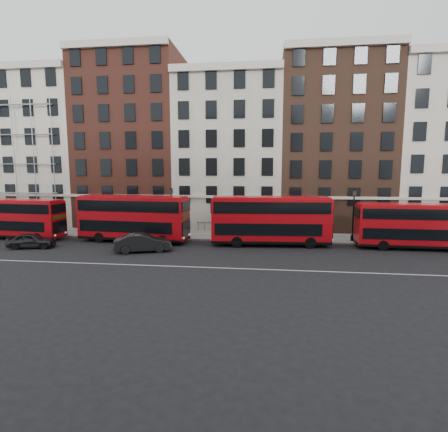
# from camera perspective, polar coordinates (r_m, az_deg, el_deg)

# --- Properties ---
(ground) EXTENTS (120.00, 120.00, 0.00)m
(ground) POSITION_cam_1_polar(r_m,az_deg,el_deg) (28.59, -2.95, -7.27)
(ground) COLOR black
(ground) RESTS_ON ground
(pavement) EXTENTS (80.00, 5.00, 0.15)m
(pavement) POSITION_cam_1_polar(r_m,az_deg,el_deg) (38.70, -0.23, -3.21)
(pavement) COLOR gray
(pavement) RESTS_ON ground
(kerb) EXTENTS (80.00, 0.30, 0.16)m
(kerb) POSITION_cam_1_polar(r_m,az_deg,el_deg) (36.27, -0.74, -3.93)
(kerb) COLOR gray
(kerb) RESTS_ON ground
(road_centre_line) EXTENTS (70.00, 0.12, 0.01)m
(road_centre_line) POSITION_cam_1_polar(r_m,az_deg,el_deg) (26.69, -3.71, -8.34)
(road_centre_line) COLOR white
(road_centre_line) RESTS_ON ground
(building_terrace) EXTENTS (64.00, 11.95, 22.00)m
(building_terrace) POSITION_cam_1_polar(r_m,az_deg,el_deg) (45.47, 0.58, 11.27)
(building_terrace) COLOR beige
(building_terrace) RESTS_ON ground
(bus_a) EXTENTS (10.24, 3.35, 4.23)m
(bus_a) POSITION_cam_1_polar(r_m,az_deg,el_deg) (42.99, -30.63, -0.23)
(bus_a) COLOR #B90911
(bus_a) RESTS_ON ground
(bus_b) EXTENTS (11.41, 3.73, 4.71)m
(bus_b) POSITION_cam_1_polar(r_m,az_deg,el_deg) (36.57, -14.62, -0.20)
(bus_b) COLOR #B90911
(bus_b) RESTS_ON ground
(bus_c) EXTENTS (11.49, 3.50, 4.76)m
(bus_c) POSITION_cam_1_polar(r_m,az_deg,el_deg) (33.97, 7.54, -0.55)
(bus_c) COLOR #B90911
(bus_c) RESTS_ON ground
(bus_d) EXTENTS (10.12, 2.67, 4.23)m
(bus_d) POSITION_cam_1_polar(r_m,az_deg,el_deg) (36.55, 28.50, -1.29)
(bus_d) COLOR #B90911
(bus_d) RESTS_ON ground
(car_rear) EXTENTS (4.46, 2.57, 1.43)m
(car_rear) POSITION_cam_1_polar(r_m,az_deg,el_deg) (37.50, -28.90, -3.52)
(car_rear) COLOR black
(car_rear) RESTS_ON ground
(car_front) EXTENTS (5.30, 3.31, 1.65)m
(car_front) POSITION_cam_1_polar(r_m,az_deg,el_deg) (32.19, -13.07, -4.26)
(car_front) COLOR #222325
(car_front) RESTS_ON ground
(lamp_post_left) EXTENTS (0.44, 0.44, 5.33)m
(lamp_post_left) POSITION_cam_1_polar(r_m,az_deg,el_deg) (37.80, -8.57, 1.06)
(lamp_post_left) COLOR black
(lamp_post_left) RESTS_ON pavement
(lamp_post_right) EXTENTS (0.44, 0.44, 5.33)m
(lamp_post_right) POSITION_cam_1_polar(r_m,az_deg,el_deg) (37.38, 20.38, 0.59)
(lamp_post_right) COLOR black
(lamp_post_right) RESTS_ON pavement
(iron_railings) EXTENTS (6.60, 0.06, 1.00)m
(iron_railings) POSITION_cam_1_polar(r_m,az_deg,el_deg) (40.75, 0.16, -1.84)
(iron_railings) COLOR black
(iron_railings) RESTS_ON pavement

